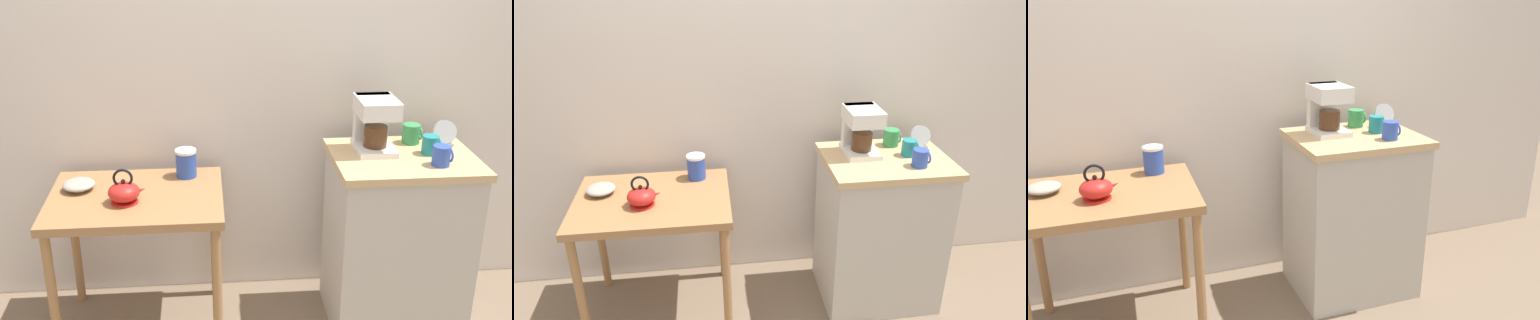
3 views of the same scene
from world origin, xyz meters
TOP-DOWN VIEW (x-y plane):
  - back_wall at (0.10, 0.43)m, footprint 4.40×0.10m
  - wooden_table at (-0.64, 0.02)m, footprint 0.81×0.61m
  - kitchen_counter at (0.62, -0.01)m, footprint 0.67×0.53m
  - bowl_stoneware at (-0.91, 0.09)m, footprint 0.15×0.15m
  - teakettle at (-0.68, -0.06)m, footprint 0.18×0.14m
  - canister_enamel at (-0.41, 0.22)m, footprint 0.10×0.10m
  - coffee_maker at (0.49, 0.08)m, footprint 0.18×0.22m
  - mug_dark_teal at (0.74, 0.01)m, footprint 0.08×0.08m
  - mug_blue at (0.74, -0.14)m, footprint 0.09×0.08m
  - mug_tall_green at (0.70, 0.16)m, footprint 0.09×0.09m
  - table_clock at (0.85, 0.10)m, footprint 0.12×0.06m

SIDE VIEW (x-z plane):
  - kitchen_counter at x=0.62m, z-range 0.00..0.90m
  - wooden_table at x=-0.64m, z-range 0.27..1.01m
  - bowl_stoneware at x=-0.91m, z-range 0.74..0.79m
  - teakettle at x=-0.68m, z-range 0.71..0.87m
  - canister_enamel at x=-0.41m, z-range 0.74..0.88m
  - mug_dark_teal at x=0.74m, z-range 0.90..0.99m
  - mug_blue at x=0.74m, z-range 0.90..1.00m
  - mug_tall_green at x=0.70m, z-range 0.90..1.00m
  - table_clock at x=0.85m, z-range 0.89..1.02m
  - coffee_maker at x=0.49m, z-range 0.91..1.17m
  - back_wall at x=0.10m, z-range 0.00..2.80m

